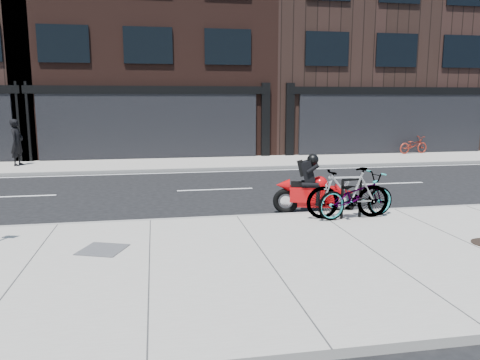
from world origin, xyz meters
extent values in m
plane|color=black|center=(0.00, 0.00, 0.00)|extent=(120.00, 120.00, 0.00)
cube|color=gray|center=(0.00, -5.00, 0.07)|extent=(60.00, 6.00, 0.13)
cube|color=gray|center=(0.00, 7.75, 0.07)|extent=(60.00, 3.50, 0.13)
cube|color=black|center=(-2.00, 14.50, 7.25)|extent=(12.00, 10.00, 14.50)
cube|color=black|center=(10.00, 14.50, 6.25)|extent=(12.00, 10.00, 12.50)
cylinder|color=black|center=(2.32, -2.65, 0.58)|extent=(0.06, 0.06, 0.90)
cylinder|color=black|center=(2.81, -2.55, 0.58)|extent=(0.06, 0.06, 0.90)
cylinder|color=black|center=(2.56, -2.60, 1.03)|extent=(0.50, 0.16, 0.06)
imported|color=gray|center=(2.68, -2.60, 0.65)|extent=(2.09, 1.07, 1.05)
imported|color=gray|center=(2.48, -2.60, 0.72)|extent=(1.98, 0.66, 1.18)
torus|color=black|center=(2.68, -1.80, 0.31)|extent=(0.66, 0.31, 0.65)
torus|color=black|center=(1.35, -1.41, 0.31)|extent=(0.66, 0.31, 0.65)
cube|color=#BB080B|center=(2.01, -1.60, 0.51)|extent=(1.23, 0.68, 0.37)
cone|color=#BB080B|center=(2.72, -1.81, 0.57)|extent=(0.54, 0.54, 0.43)
sphere|color=#BB080B|center=(2.15, -1.64, 0.76)|extent=(0.39, 0.39, 0.39)
cube|color=black|center=(1.72, -1.52, 0.75)|extent=(0.59, 0.41, 0.12)
cylinder|color=silver|center=(1.54, -1.28, 0.29)|extent=(0.54, 0.23, 0.09)
cube|color=black|center=(1.85, -1.56, 1.08)|extent=(0.47, 0.45, 0.58)
cube|color=black|center=(1.70, -1.51, 1.16)|extent=(0.30, 0.35, 0.40)
sphere|color=black|center=(1.97, -1.59, 1.37)|extent=(0.28, 0.28, 0.28)
imported|color=black|center=(-7.42, 8.05, 1.08)|extent=(0.59, 0.77, 1.91)
imported|color=maroon|center=(10.96, 9.00, 0.56)|extent=(1.72, 0.86, 0.86)
cube|color=#525255|center=(-2.84, -3.99, 0.14)|extent=(0.97, 0.97, 0.02)
camera|label=1|loc=(-1.85, -12.48, 2.85)|focal=35.00mm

